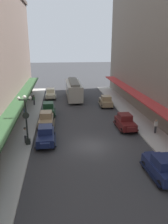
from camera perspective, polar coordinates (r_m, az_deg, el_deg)
ground_plane at (r=22.84m, az=1.79°, el=-8.85°), size 200.00×200.00×0.00m
sidewalk_left at (r=23.02m, az=-17.26°, el=-9.27°), size 3.00×60.00×0.15m
sidewalk_right at (r=24.96m, az=19.23°, el=-7.31°), size 3.00×60.00×0.15m
parked_car_0 at (r=42.28m, az=-8.65°, el=4.77°), size 2.18×4.28×1.84m
parked_car_1 at (r=28.15m, az=-9.79°, el=-1.81°), size 2.22×4.29×1.84m
parked_car_2 at (r=36.56m, az=5.68°, el=2.88°), size 2.25×4.30×1.84m
parked_car_3 at (r=27.32m, az=10.65°, el=-2.46°), size 2.19×4.28×1.84m
parked_car_4 at (r=18.65m, az=19.55°, el=-13.18°), size 2.28×4.31×1.84m
parked_car_5 at (r=32.40m, az=-9.20°, el=0.81°), size 2.17×4.27×1.84m
parked_car_6 at (r=23.42m, az=-9.89°, el=-5.89°), size 2.18×4.27×1.84m
streetcar at (r=41.12m, az=-2.69°, el=5.96°), size 2.59×9.62×3.46m
lamp_post_with_clock at (r=22.64m, az=-14.76°, el=-1.51°), size 1.42×0.44×5.16m
fire_hydrant at (r=29.95m, az=12.04°, el=-1.53°), size 0.24×0.24×0.82m
pedestrian_0 at (r=26.62m, az=18.07°, el=-3.50°), size 0.36×0.24×1.64m
pedestrian_1 at (r=37.66m, az=-12.83°, el=3.06°), size 0.36×0.28×1.67m
pedestrian_2 at (r=31.27m, az=-14.95°, el=-0.10°), size 0.36×0.24×1.64m
pedestrian_3 at (r=23.68m, az=-14.96°, el=-5.79°), size 0.36×0.28×1.67m
pedestrian_4 at (r=40.77m, az=-13.32°, el=4.09°), size 0.36×0.24×1.64m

